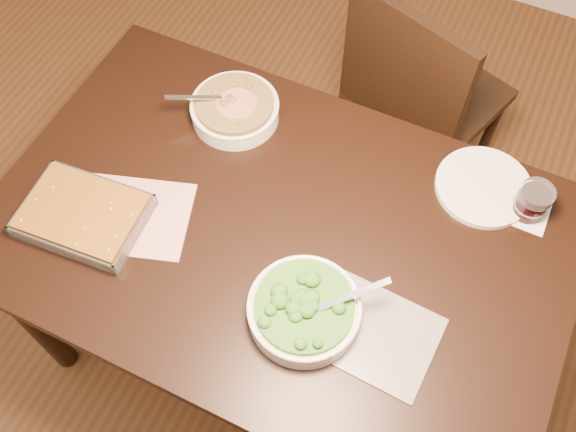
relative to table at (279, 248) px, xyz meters
The scene contains 11 objects.
ground 0.65m from the table, ahead, with size 4.00×4.00×0.00m, color #432713.
table is the anchor object (origin of this frame).
magazine_a 0.38m from the table, 160.58° to the right, with size 0.30×0.22×0.01m, color #B83448.
magazine_b 0.34m from the table, 26.63° to the right, with size 0.30×0.22×0.01m, color #2B2A33.
coaster 0.62m from the table, 30.19° to the left, with size 0.11×0.11×0.00m, color white.
stew_bowl 0.39m from the table, 133.90° to the left, with size 0.24×0.24×0.09m.
broccoli_bowl 0.26m from the table, 49.53° to the right, with size 0.25×0.25×0.10m.
baking_dish 0.48m from the table, 157.77° to the right, with size 0.30×0.23×0.05m.
wine_tumbler 0.63m from the table, 30.19° to the left, with size 0.08×0.08×0.09m.
dinner_plate 0.54m from the table, 38.59° to the left, with size 0.24×0.24×0.02m, color silver.
chair_far 0.79m from the table, 80.73° to the left, with size 0.54×0.54×0.92m.
Camera 1 is at (0.35, -0.68, 2.10)m, focal length 40.00 mm.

